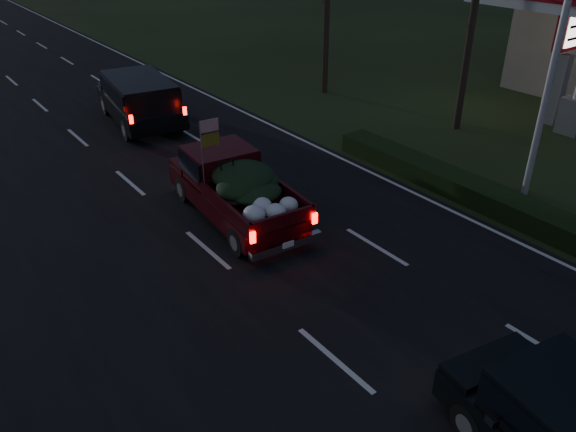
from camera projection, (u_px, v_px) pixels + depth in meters
ground at (335, 360)px, 10.99m from camera, size 120.00×120.00×0.00m
road_asphalt at (335, 360)px, 10.99m from camera, size 14.00×120.00×0.02m
hedge_row at (464, 188)px, 17.03m from camera, size 1.00×10.00×0.60m
light_pole at (567, 7)px, 14.71m from camera, size 0.50×0.90×9.16m
gas_price_pylon at (574, 28)px, 21.05m from camera, size 2.00×0.41×5.57m
pickup_truck at (235, 184)px, 15.62m from camera, size 2.40×5.27×2.68m
lead_suv at (139, 96)px, 22.34m from camera, size 2.97×5.62×1.54m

